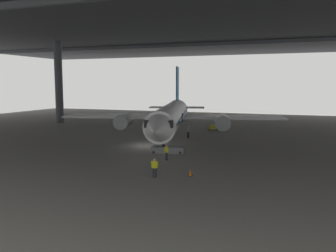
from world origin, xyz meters
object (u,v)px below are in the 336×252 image
Objects in this scene: traffic_cone_orange at (190,173)px; crew_worker_by_stairs at (166,152)px; boarding_stairs at (168,146)px; baggage_tug at (214,127)px; airplane_main at (171,116)px; crew_worker_near_nose at (155,167)px.

crew_worker_by_stairs is at bearing 128.08° from traffic_cone_orange.
boarding_stairs is 1.98× the size of baggage_tug.
traffic_cone_orange is at bearing -65.65° from airplane_main.
crew_worker_near_nose is 0.71× the size of baggage_tug.
boarding_stairs is at bearing 120.44° from traffic_cone_orange.
crew_worker_by_stairs is at bearing -72.42° from airplane_main.
boarding_stairs reaches higher than crew_worker_near_nose.
airplane_main is at bearing 107.48° from boarding_stairs.
baggage_tug is (3.20, 12.18, -2.74)m from airplane_main.
baggage_tug is at bearing 94.02° from crew_worker_near_nose.
baggage_tug reaches higher than traffic_cone_orange.
airplane_main is 20.38× the size of crew_worker_near_nose.
baggage_tug is (-2.20, 31.37, -0.38)m from crew_worker_near_nose.
boarding_stairs is 10.40m from traffic_cone_orange.
baggage_tug is (-4.83, 29.92, 0.23)m from traffic_cone_orange.
airplane_main is 19.70m from traffic_cone_orange.
crew_worker_near_nose is (5.40, -19.19, -2.36)m from airplane_main.
crew_worker_near_nose is at bearing -74.29° from airplane_main.
baggage_tug is at bearing 75.29° from airplane_main.
airplane_main is 7.32× the size of boarding_stairs.
crew_worker_by_stairs is 24.77m from baggage_tug.
traffic_cone_orange is (4.04, -5.16, -0.59)m from crew_worker_by_stairs.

